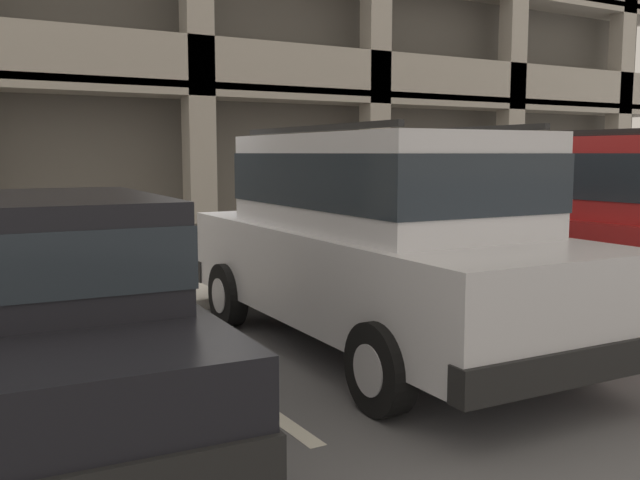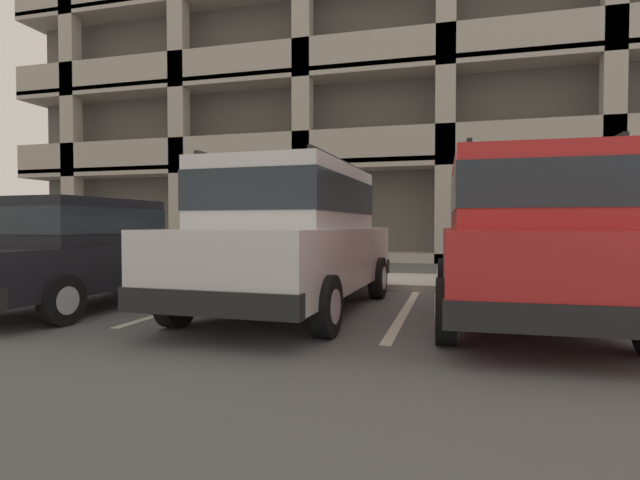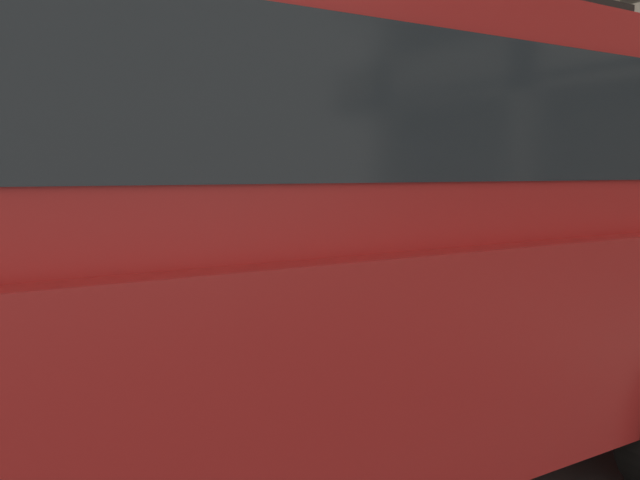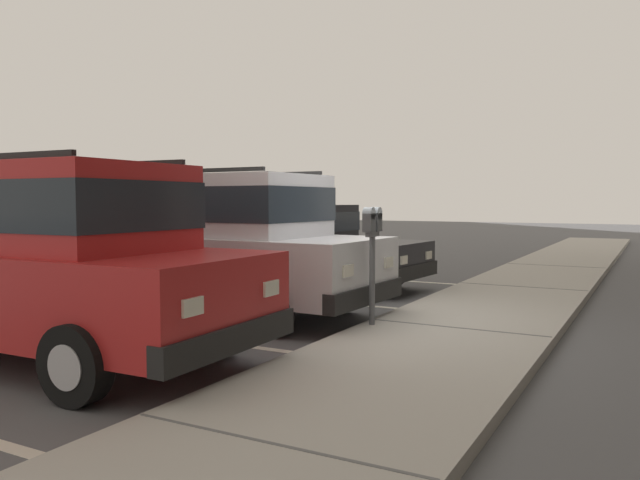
{
  "view_description": "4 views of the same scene",
  "coord_description": "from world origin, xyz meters",
  "px_view_note": "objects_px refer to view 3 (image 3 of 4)",
  "views": [
    {
      "loc": [
        -3.66,
        -7.44,
        1.81
      ],
      "look_at": [
        0.35,
        -0.57,
        0.83
      ],
      "focal_mm": 40.0,
      "sensor_mm": 36.0,
      "label": 1
    },
    {
      "loc": [
        2.2,
        -8.62,
        1.18
      ],
      "look_at": [
        0.05,
        -0.7,
        0.93
      ],
      "focal_mm": 28.0,
      "sensor_mm": 36.0,
      "label": 2
    },
    {
      "loc": [
        5.3,
        -3.18,
        1.37
      ],
      "look_at": [
        0.33,
        -0.42,
        0.75
      ],
      "focal_mm": 35.0,
      "sensor_mm": 36.0,
      "label": 3
    },
    {
      "loc": [
        7.16,
        3.37,
        1.62
      ],
      "look_at": [
        0.08,
        -0.48,
        1.11
      ],
      "focal_mm": 35.0,
      "sensor_mm": 36.0,
      "label": 4
    }
  ],
  "objects_px": {
    "silver_suv": "(120,206)",
    "dark_hatchback": "(269,241)",
    "parking_meter_near": "(387,191)",
    "red_sedan": "(37,217)"
  },
  "relations": [
    {
      "from": "red_sedan",
      "to": "dark_hatchback",
      "type": "relative_size",
      "value": 0.95
    },
    {
      "from": "silver_suv",
      "to": "red_sedan",
      "type": "bearing_deg",
      "value": -170.71
    },
    {
      "from": "silver_suv",
      "to": "dark_hatchback",
      "type": "xyz_separation_m",
      "value": [
        2.93,
        0.01,
        0.0
      ]
    },
    {
      "from": "parking_meter_near",
      "to": "red_sedan",
      "type": "bearing_deg",
      "value": -138.69
    },
    {
      "from": "silver_suv",
      "to": "dark_hatchback",
      "type": "height_order",
      "value": "same"
    },
    {
      "from": "red_sedan",
      "to": "parking_meter_near",
      "type": "height_order",
      "value": "parking_meter_near"
    },
    {
      "from": "silver_suv",
      "to": "dark_hatchback",
      "type": "relative_size",
      "value": 1.0
    },
    {
      "from": "dark_hatchback",
      "to": "parking_meter_near",
      "type": "distance_m",
      "value": 3.66
    },
    {
      "from": "silver_suv",
      "to": "red_sedan",
      "type": "relative_size",
      "value": 1.06
    },
    {
      "from": "silver_suv",
      "to": "dark_hatchback",
      "type": "distance_m",
      "value": 2.93
    }
  ]
}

